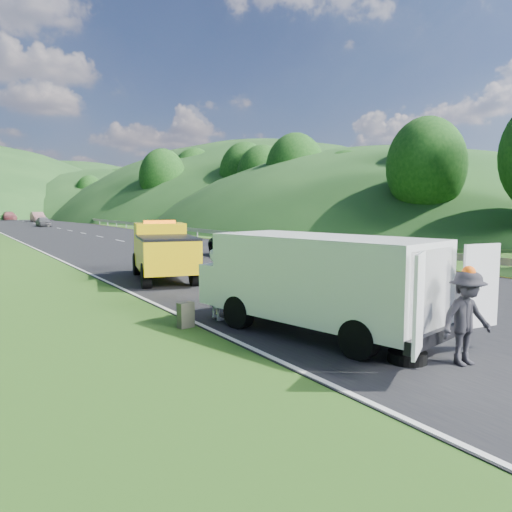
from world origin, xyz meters
TOP-DOWN VIEW (x-y plane):
  - ground at (0.00, 0.00)m, footprint 320.00×320.00m
  - road_surface at (3.00, 40.00)m, footprint 14.00×200.00m
  - guardrail at (10.30, 52.50)m, footprint 0.06×140.00m
  - tree_line_right at (23.00, 60.00)m, footprint 14.00×140.00m
  - hills_backdrop at (6.50, 134.70)m, footprint 201.00×288.60m
  - tow_truck at (-1.85, 6.81)m, footprint 3.20×5.65m
  - white_van at (-2.04, -2.73)m, footprint 4.00×6.76m
  - woman at (-3.26, -0.26)m, footprint 0.52×0.69m
  - child at (-2.94, -0.02)m, footprint 0.58×0.50m
  - worker at (-1.15, -5.95)m, footprint 1.20×0.79m
  - suitcase at (-4.28, -0.59)m, footprint 0.41×0.27m
  - spare_tire at (-1.91, -5.27)m, footprint 0.72×0.72m
  - passing_suv at (4.91, 12.21)m, footprint 2.59×5.01m
  - dist_car_a at (2.30, 58.15)m, footprint 1.52×3.78m
  - dist_car_b at (4.45, 76.23)m, footprint 1.71×4.89m
  - dist_car_c at (1.67, 88.93)m, footprint 2.11×5.18m

SIDE VIEW (x-z plane):
  - ground at x=0.00m, z-range 0.00..0.00m
  - guardrail at x=10.30m, z-range -0.76..0.76m
  - tree_line_right at x=23.00m, z-range -7.00..7.00m
  - hills_backdrop at x=6.50m, z-range -22.00..22.00m
  - woman at x=-3.26m, z-range -0.91..0.91m
  - child at x=-2.94m, z-range -0.50..0.50m
  - worker at x=-1.15m, z-range -0.87..0.87m
  - spare_tire at x=-1.91m, z-range -0.10..0.10m
  - passing_suv at x=4.91m, z-range -0.68..0.68m
  - dist_car_a at x=2.30m, z-range -0.64..0.64m
  - dist_car_b at x=4.45m, z-range -0.81..0.81m
  - dist_car_c at x=1.67m, z-range -0.75..0.75m
  - road_surface at x=3.00m, z-range 0.00..0.02m
  - suitcase at x=-4.28m, z-range 0.00..0.61m
  - tow_truck at x=-1.85m, z-range -0.03..2.27m
  - white_van at x=-2.04m, z-range 0.15..2.40m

